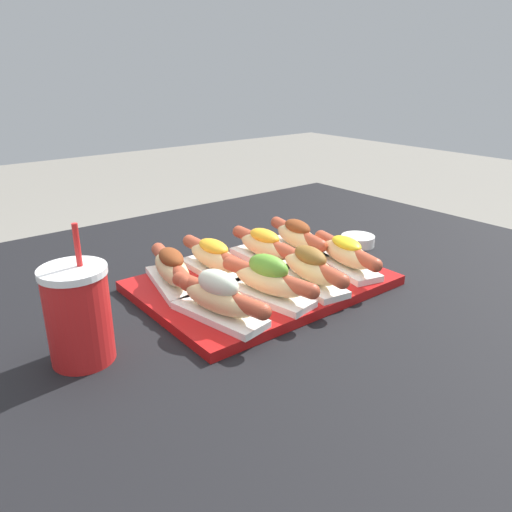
# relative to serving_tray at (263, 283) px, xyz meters

# --- Properties ---
(patio_table) EXTENTS (1.42, 1.18, 0.73)m
(patio_table) POSITION_rel_serving_tray_xyz_m (0.02, 0.00, -0.37)
(patio_table) COLOR black
(patio_table) RESTS_ON ground_plane
(serving_tray) EXTENTS (0.45, 0.32, 0.02)m
(serving_tray) POSITION_rel_serving_tray_xyz_m (0.00, 0.00, 0.00)
(serving_tray) COLOR #B71414
(serving_tray) RESTS_ON patio_table
(hot_dog_0) EXTENTS (0.09, 0.21, 0.08)m
(hot_dog_0) POSITION_rel_serving_tray_xyz_m (-0.15, -0.08, 0.04)
(hot_dog_0) COLOR white
(hot_dog_0) RESTS_ON serving_tray
(hot_dog_1) EXTENTS (0.09, 0.21, 0.08)m
(hot_dog_1) POSITION_rel_serving_tray_xyz_m (-0.05, -0.07, 0.04)
(hot_dog_1) COLOR white
(hot_dog_1) RESTS_ON serving_tray
(hot_dog_2) EXTENTS (0.08, 0.21, 0.07)m
(hot_dog_2) POSITION_rel_serving_tray_xyz_m (0.05, -0.08, 0.04)
(hot_dog_2) COLOR white
(hot_dog_2) RESTS_ON serving_tray
(hot_dog_3) EXTENTS (0.10, 0.20, 0.07)m
(hot_dog_3) POSITION_rel_serving_tray_xyz_m (0.16, -0.06, 0.04)
(hot_dog_3) COLOR white
(hot_dog_3) RESTS_ON serving_tray
(hot_dog_4) EXTENTS (0.10, 0.20, 0.07)m
(hot_dog_4) POSITION_rel_serving_tray_xyz_m (-0.15, 0.08, 0.04)
(hot_dog_4) COLOR white
(hot_dog_4) RESTS_ON serving_tray
(hot_dog_5) EXTENTS (0.06, 0.21, 0.07)m
(hot_dog_5) POSITION_rel_serving_tray_xyz_m (-0.06, 0.08, 0.04)
(hot_dog_5) COLOR white
(hot_dog_5) RESTS_ON serving_tray
(hot_dog_6) EXTENTS (0.06, 0.21, 0.07)m
(hot_dog_6) POSITION_rel_serving_tray_xyz_m (0.06, 0.07, 0.04)
(hot_dog_6) COLOR white
(hot_dog_6) RESTS_ON serving_tray
(hot_dog_7) EXTENTS (0.09, 0.21, 0.07)m
(hot_dog_7) POSITION_rel_serving_tray_xyz_m (0.15, 0.07, 0.04)
(hot_dog_7) COLOR white
(hot_dog_7) RESTS_ON serving_tray
(sauce_bowl) EXTENTS (0.08, 0.08, 0.02)m
(sauce_bowl) POSITION_rel_serving_tray_xyz_m (0.33, 0.05, 0.00)
(sauce_bowl) COLOR white
(sauce_bowl) RESTS_ON patio_table
(drink_cup) EXTENTS (0.09, 0.09, 0.20)m
(drink_cup) POSITION_rel_serving_tray_xyz_m (-0.36, -0.03, 0.06)
(drink_cup) COLOR red
(drink_cup) RESTS_ON patio_table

